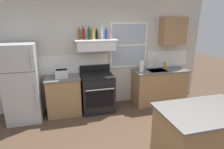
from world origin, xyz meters
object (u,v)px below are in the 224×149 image
(paper_towel_roll, at_px, (142,66))
(bottle_dark_green_wine, at_px, (89,34))
(bottle_red_label_wine, at_px, (84,34))
(bottle_champagne_gold_foil, at_px, (93,34))
(stove_range, at_px, (97,92))
(bottle_clear_tall, at_px, (102,33))
(bottle_blue_liqueur, at_px, (106,34))
(bottle_rose_pink, at_px, (111,34))
(kitchen_island, at_px, (202,136))
(refrigerator, at_px, (22,83))
(bottle_amber_wine, at_px, (79,34))
(bottle_balsamic_dark, at_px, (97,35))
(dish_soap_bottle, at_px, (165,65))
(toaster, at_px, (62,74))

(paper_towel_roll, bearing_deg, bottle_dark_green_wine, 179.67)
(bottle_red_label_wine, bearing_deg, bottle_champagne_gold_foil, -7.11)
(stove_range, xyz_separation_m, bottle_clear_tall, (0.15, 0.06, 1.41))
(bottle_red_label_wine, bearing_deg, bottle_blue_liqueur, -5.29)
(bottle_dark_green_wine, relative_size, bottle_clear_tall, 0.92)
(bottle_champagne_gold_foil, relative_size, bottle_rose_pink, 1.11)
(bottle_red_label_wine, height_order, kitchen_island, bottle_red_label_wine)
(kitchen_island, bearing_deg, bottle_champagne_gold_foil, 120.10)
(refrigerator, xyz_separation_m, bottle_red_label_wine, (1.38, 0.14, 1.01))
(stove_range, xyz_separation_m, bottle_rose_pink, (0.35, 0.04, 1.39))
(stove_range, relative_size, bottle_amber_wine, 4.03)
(bottle_amber_wine, height_order, bottle_red_label_wine, bottle_red_label_wine)
(stove_range, distance_m, bottle_dark_green_wine, 1.41)
(bottle_balsamic_dark, distance_m, paper_towel_roll, 1.38)
(stove_range, xyz_separation_m, dish_soap_bottle, (1.88, 0.14, 0.54))
(paper_towel_roll, bearing_deg, stove_range, -178.16)
(paper_towel_roll, bearing_deg, bottle_clear_tall, 178.48)
(refrigerator, height_order, bottle_dark_green_wine, bottle_dark_green_wine)
(stove_range, height_order, dish_soap_bottle, same)
(stove_range, relative_size, bottle_red_label_wine, 3.74)
(bottle_dark_green_wine, xyz_separation_m, dish_soap_bottle, (2.03, 0.09, -0.87))
(kitchen_island, bearing_deg, dish_soap_bottle, 74.87)
(toaster, xyz_separation_m, bottle_dark_green_wine, (0.67, 0.06, 0.86))
(bottle_amber_wine, bearing_deg, toaster, -160.49)
(refrigerator, height_order, bottle_blue_liqueur, bottle_blue_liqueur)
(bottle_rose_pink, bearing_deg, paper_towel_roll, -0.47)
(paper_towel_roll, xyz_separation_m, dish_soap_bottle, (0.72, 0.10, -0.04))
(bottle_blue_liqueur, bearing_deg, bottle_clear_tall, -175.46)
(kitchen_island, bearing_deg, bottle_red_label_wine, 123.68)
(bottle_clear_tall, bearing_deg, stove_range, -156.65)
(bottle_rose_pink, height_order, kitchen_island, bottle_rose_pink)
(bottle_clear_tall, bearing_deg, toaster, -175.48)
(bottle_amber_wine, distance_m, bottle_balsamic_dark, 0.40)
(bottle_balsamic_dark, xyz_separation_m, bottle_rose_pink, (0.31, -0.09, 0.01))
(bottle_champagne_gold_foil, relative_size, dish_soap_bottle, 1.68)
(stove_range, bearing_deg, bottle_rose_pink, 7.16)
(stove_range, bearing_deg, toaster, -179.17)
(toaster, height_order, dish_soap_bottle, toaster)
(refrigerator, bearing_deg, bottle_rose_pink, 1.92)
(bottle_red_label_wine, relative_size, bottle_clear_tall, 0.92)
(bottle_rose_pink, bearing_deg, dish_soap_bottle, 3.49)
(kitchen_island, bearing_deg, stove_range, 120.15)
(toaster, xyz_separation_m, bottle_rose_pink, (1.17, 0.06, 0.85))
(stove_range, xyz_separation_m, kitchen_island, (1.26, -2.17, -0.01))
(toaster, xyz_separation_m, bottle_amber_wine, (0.46, 0.16, 0.85))
(refrigerator, xyz_separation_m, toaster, (0.84, 0.01, 0.15))
(refrigerator, distance_m, bottle_blue_liqueur, 2.15)
(bottle_red_label_wine, relative_size, bottle_champagne_gold_foil, 0.96)
(stove_range, height_order, bottle_red_label_wine, bottle_red_label_wine)
(refrigerator, bearing_deg, toaster, 0.76)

